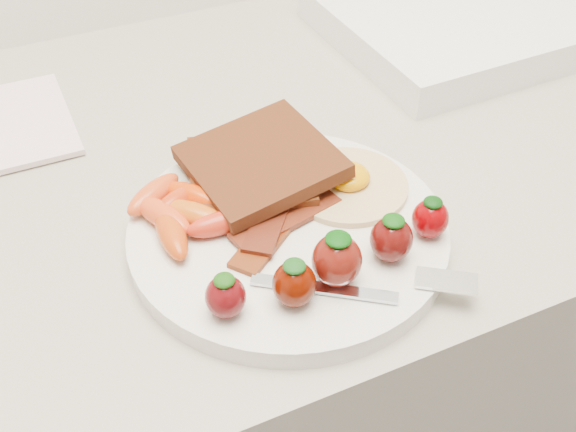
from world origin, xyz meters
name	(u,v)px	position (x,y,z in m)	size (l,w,h in m)	color
counter	(250,405)	(0.00, 1.70, 0.45)	(2.00, 0.60, 0.90)	gray
plate	(288,233)	(-0.01, 1.55, 0.91)	(0.27, 0.27, 0.02)	white
toast_lower	(250,173)	(-0.01, 1.62, 0.93)	(0.11, 0.11, 0.01)	black
toast_upper	(261,161)	(-0.01, 1.62, 0.94)	(0.12, 0.12, 0.01)	#361508
fried_egg	(348,183)	(0.06, 1.58, 0.92)	(0.13, 0.13, 0.02)	beige
bacon_strips	(277,221)	(-0.02, 1.56, 0.92)	(0.12, 0.11, 0.01)	#461109
baby_carrots	(180,212)	(-0.09, 1.60, 0.93)	(0.10, 0.11, 0.02)	#BA300D
strawberries	(340,258)	(0.00, 1.48, 0.94)	(0.21, 0.05, 0.05)	#52080B
fork	(380,285)	(0.02, 1.46, 0.92)	(0.16, 0.09, 0.00)	silver
notepad	(16,123)	(-0.19, 1.83, 0.91)	(0.11, 0.16, 0.01)	silver
appliance	(471,17)	(0.35, 1.80, 0.92)	(0.34, 0.27, 0.04)	white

